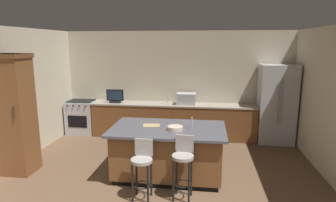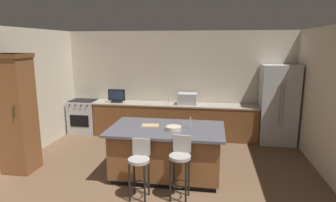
{
  "view_description": "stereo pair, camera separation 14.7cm",
  "coord_description": "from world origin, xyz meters",
  "px_view_note": "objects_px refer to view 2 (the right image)",
  "views": [
    {
      "loc": [
        0.78,
        -2.61,
        2.44
      ],
      "look_at": [
        -0.01,
        3.34,
        1.22
      ],
      "focal_mm": 30.6,
      "sensor_mm": 36.0,
      "label": 1
    },
    {
      "loc": [
        0.93,
        -2.59,
        2.44
      ],
      "look_at": [
        -0.01,
        3.34,
        1.22
      ],
      "focal_mm": 30.6,
      "sensor_mm": 36.0,
      "label": 2
    }
  ],
  "objects_px": {
    "refrigerator": "(278,105)",
    "microwave": "(188,99)",
    "kitchen_island": "(167,151)",
    "cutting_board": "(150,125)",
    "bar_stool_left": "(140,164)",
    "cabinet_tower": "(16,112)",
    "tv_remote": "(174,130)",
    "tv_monitor": "(117,96)",
    "fruit_bowl": "(174,128)",
    "range_oven": "(84,116)",
    "bar_stool_right": "(180,162)"
  },
  "relations": [
    {
      "from": "refrigerator",
      "to": "microwave",
      "type": "relative_size",
      "value": 4.03
    },
    {
      "from": "kitchen_island",
      "to": "cutting_board",
      "type": "height_order",
      "value": "cutting_board"
    },
    {
      "from": "bar_stool_left",
      "to": "cabinet_tower",
      "type": "bearing_deg",
      "value": 167.91
    },
    {
      "from": "microwave",
      "to": "tv_remote",
      "type": "height_order",
      "value": "microwave"
    },
    {
      "from": "tv_monitor",
      "to": "fruit_bowl",
      "type": "bearing_deg",
      "value": -51.63
    },
    {
      "from": "tv_monitor",
      "to": "tv_remote",
      "type": "relative_size",
      "value": 2.67
    },
    {
      "from": "cabinet_tower",
      "to": "tv_remote",
      "type": "height_order",
      "value": "cabinet_tower"
    },
    {
      "from": "tv_remote",
      "to": "cutting_board",
      "type": "distance_m",
      "value": 0.51
    },
    {
      "from": "range_oven",
      "to": "microwave",
      "type": "distance_m",
      "value": 2.92
    },
    {
      "from": "bar_stool_left",
      "to": "cutting_board",
      "type": "bearing_deg",
      "value": 92.97
    },
    {
      "from": "refrigerator",
      "to": "bar_stool_right",
      "type": "distance_m",
      "value": 3.63
    },
    {
      "from": "cabinet_tower",
      "to": "bar_stool_right",
      "type": "distance_m",
      "value": 3.27
    },
    {
      "from": "bar_stool_left",
      "to": "fruit_bowl",
      "type": "distance_m",
      "value": 0.93
    },
    {
      "from": "bar_stool_right",
      "to": "cutting_board",
      "type": "xyz_separation_m",
      "value": [
        -0.66,
        0.81,
        0.33
      ]
    },
    {
      "from": "tv_remote",
      "to": "bar_stool_right",
      "type": "bearing_deg",
      "value": -97.11
    },
    {
      "from": "range_oven",
      "to": "cabinet_tower",
      "type": "height_order",
      "value": "cabinet_tower"
    },
    {
      "from": "bar_stool_left",
      "to": "tv_remote",
      "type": "bearing_deg",
      "value": 59.14
    },
    {
      "from": "refrigerator",
      "to": "cabinet_tower",
      "type": "distance_m",
      "value": 5.78
    },
    {
      "from": "tv_monitor",
      "to": "kitchen_island",
      "type": "bearing_deg",
      "value": -52.43
    },
    {
      "from": "tv_monitor",
      "to": "cutting_board",
      "type": "relative_size",
      "value": 1.46
    },
    {
      "from": "fruit_bowl",
      "to": "cabinet_tower",
      "type": "bearing_deg",
      "value": -178.16
    },
    {
      "from": "microwave",
      "to": "cutting_board",
      "type": "height_order",
      "value": "microwave"
    },
    {
      "from": "cabinet_tower",
      "to": "fruit_bowl",
      "type": "distance_m",
      "value": 2.99
    },
    {
      "from": "bar_stool_right",
      "to": "refrigerator",
      "type": "bearing_deg",
      "value": 60.99
    },
    {
      "from": "kitchen_island",
      "to": "bar_stool_left",
      "type": "bearing_deg",
      "value": -109.55
    },
    {
      "from": "cabinet_tower",
      "to": "refrigerator",
      "type": "bearing_deg",
      "value": 25.07
    },
    {
      "from": "cutting_board",
      "to": "bar_stool_right",
      "type": "bearing_deg",
      "value": -50.95
    },
    {
      "from": "bar_stool_left",
      "to": "tv_monitor",
      "type": "bearing_deg",
      "value": 116.43
    },
    {
      "from": "kitchen_island",
      "to": "tv_remote",
      "type": "height_order",
      "value": "tv_remote"
    },
    {
      "from": "cabinet_tower",
      "to": "tv_monitor",
      "type": "xyz_separation_m",
      "value": [
        1.13,
        2.44,
        -0.12
      ]
    },
    {
      "from": "range_oven",
      "to": "cutting_board",
      "type": "height_order",
      "value": "cutting_board"
    },
    {
      "from": "bar_stool_right",
      "to": "tv_remote",
      "type": "relative_size",
      "value": 5.96
    },
    {
      "from": "range_oven",
      "to": "tv_remote",
      "type": "xyz_separation_m",
      "value": [
        2.84,
        -2.4,
        0.49
      ]
    },
    {
      "from": "refrigerator",
      "to": "tv_remote",
      "type": "distance_m",
      "value": 3.25
    },
    {
      "from": "refrigerator",
      "to": "range_oven",
      "type": "relative_size",
      "value": 2.12
    },
    {
      "from": "fruit_bowl",
      "to": "tv_monitor",
      "type": "bearing_deg",
      "value": 128.37
    },
    {
      "from": "refrigerator",
      "to": "cutting_board",
      "type": "distance_m",
      "value": 3.47
    },
    {
      "from": "range_oven",
      "to": "cutting_board",
      "type": "bearing_deg",
      "value": -43.04
    },
    {
      "from": "fruit_bowl",
      "to": "tv_remote",
      "type": "bearing_deg",
      "value": -38.64
    },
    {
      "from": "bar_stool_left",
      "to": "range_oven",
      "type": "bearing_deg",
      "value": 129.15
    },
    {
      "from": "kitchen_island",
      "to": "tv_remote",
      "type": "bearing_deg",
      "value": -39.43
    },
    {
      "from": "kitchen_island",
      "to": "cutting_board",
      "type": "xyz_separation_m",
      "value": [
        -0.32,
        0.06,
        0.46
      ]
    },
    {
      "from": "refrigerator",
      "to": "kitchen_island",
      "type": "bearing_deg",
      "value": -136.97
    },
    {
      "from": "tv_monitor",
      "to": "bar_stool_right",
      "type": "xyz_separation_m",
      "value": [
        2.05,
        -2.97,
        -0.44
      ]
    },
    {
      "from": "kitchen_island",
      "to": "refrigerator",
      "type": "relative_size",
      "value": 1.07
    },
    {
      "from": "cutting_board",
      "to": "bar_stool_left",
      "type": "bearing_deg",
      "value": -88.65
    },
    {
      "from": "kitchen_island",
      "to": "bar_stool_right",
      "type": "height_order",
      "value": "bar_stool_right"
    },
    {
      "from": "kitchen_island",
      "to": "cabinet_tower",
      "type": "height_order",
      "value": "cabinet_tower"
    },
    {
      "from": "tv_monitor",
      "to": "bar_stool_right",
      "type": "height_order",
      "value": "tv_monitor"
    },
    {
      "from": "kitchen_island",
      "to": "microwave",
      "type": "height_order",
      "value": "microwave"
    }
  ]
}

